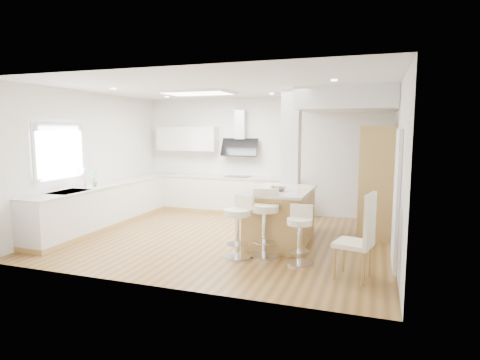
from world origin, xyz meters
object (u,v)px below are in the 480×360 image
at_px(bar_stool_a, 238,223).
at_px(bar_stool_c, 300,231).
at_px(peninsula, 280,216).
at_px(bar_stool_b, 265,219).
at_px(dining_chair, 362,234).

relative_size(bar_stool_a, bar_stool_c, 1.12).
relative_size(peninsula, bar_stool_a, 1.62).
distance_m(peninsula, bar_stool_b, 0.85).
relative_size(peninsula, dining_chair, 1.34).
bearing_deg(peninsula, bar_stool_c, -61.32).
xyz_separation_m(peninsula, bar_stool_c, (0.54, -1.03, 0.01)).
relative_size(bar_stool_a, bar_stool_b, 0.93).
height_order(bar_stool_a, bar_stool_c, bar_stool_a).
relative_size(peninsula, bar_stool_c, 1.81).
relative_size(peninsula, bar_stool_b, 1.50).
bearing_deg(bar_stool_a, bar_stool_c, 25.64).
height_order(peninsula, bar_stool_b, bar_stool_b).
relative_size(bar_stool_b, dining_chair, 0.89).
xyz_separation_m(bar_stool_a, bar_stool_b, (0.38, 0.21, 0.04)).
bearing_deg(bar_stool_a, peninsula, 91.37).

